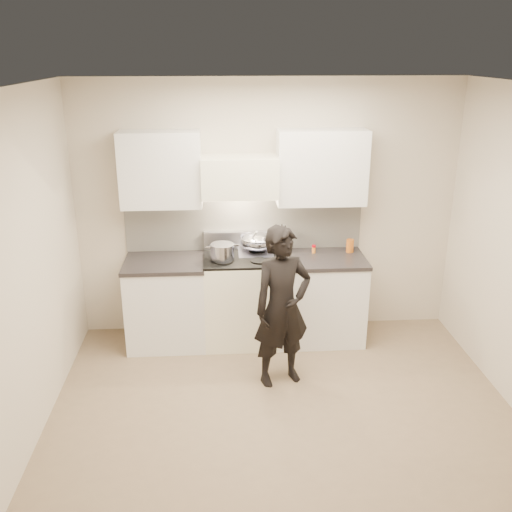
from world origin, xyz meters
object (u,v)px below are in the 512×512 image
Objects in this scene: utensil_crock at (283,244)px; person at (282,307)px; counter_right at (319,298)px; wok at (258,241)px; stove at (241,299)px.

person is (-0.11, -1.02, -0.26)m from utensil_crock.
counter_right is at bearing -25.96° from utensil_crock.
counter_right is 0.89m from wok.
utensil_crock is 0.20× the size of person.
stove reaches higher than counter_right.
person reaches higher than wok.
stove is at bearing -180.00° from counter_right.
person is at bearing -96.33° from utensil_crock.
wok reaches higher than utensil_crock.
utensil_crock is at bearing 64.59° from person.
utensil_crock is (0.45, 0.19, 0.54)m from stove.
wok is 0.30× the size of person.
stove is at bearing 92.93° from person.
stove is 2.10× the size of wok.
stove is 0.83m from counter_right.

